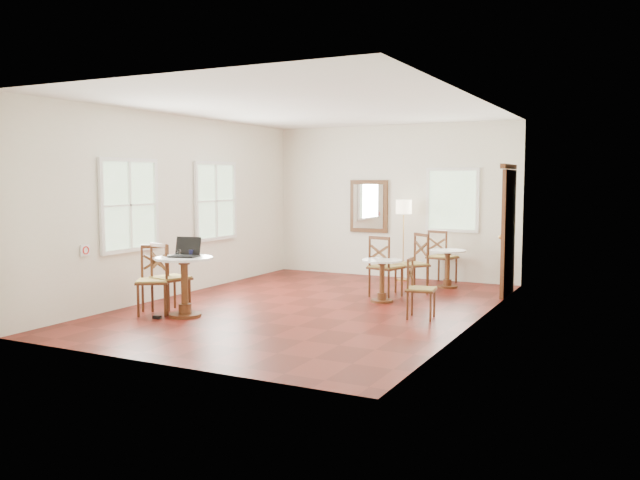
# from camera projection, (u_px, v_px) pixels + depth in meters

# --- Properties ---
(ground) EXTENTS (7.00, 7.00, 0.00)m
(ground) POSITION_uv_depth(u_px,v_px,m) (311.00, 307.00, 10.06)
(ground) COLOR #5A160F
(ground) RESTS_ON ground
(room_shell) EXTENTS (5.02, 7.02, 3.01)m
(room_shell) POSITION_uv_depth(u_px,v_px,m) (316.00, 183.00, 10.16)
(room_shell) COLOR silver
(room_shell) RESTS_ON ground
(cafe_table_near) EXTENTS (0.80, 0.80, 0.85)m
(cafe_table_near) POSITION_uv_depth(u_px,v_px,m) (184.00, 280.00, 9.30)
(cafe_table_near) COLOR #4E2913
(cafe_table_near) RESTS_ON ground
(cafe_table_mid) EXTENTS (0.64, 0.64, 0.68)m
(cafe_table_mid) POSITION_uv_depth(u_px,v_px,m) (382.00, 276.00, 10.44)
(cafe_table_mid) COLOR #4E2913
(cafe_table_mid) RESTS_ON ground
(cafe_table_back) EXTENTS (0.64, 0.64, 0.68)m
(cafe_table_back) POSITION_uv_depth(u_px,v_px,m) (448.00, 264.00, 11.83)
(cafe_table_back) COLOR #4E2913
(cafe_table_back) RESTS_ON ground
(chair_near_a) EXTENTS (0.59, 0.59, 1.02)m
(chair_near_a) POSITION_uv_depth(u_px,v_px,m) (169.00, 278.00, 9.62)
(chair_near_a) COLOR #4E2913
(chair_near_a) RESTS_ON ground
(chair_near_b) EXTENTS (0.63, 0.63, 0.99)m
(chair_near_b) POSITION_uv_depth(u_px,v_px,m) (154.00, 280.00, 9.50)
(chair_near_b) COLOR #4E2913
(chair_near_b) RESTS_ON ground
(chair_mid_a) EXTENTS (0.57, 0.57, 1.02)m
(chair_mid_a) POSITION_uv_depth(u_px,v_px,m) (385.00, 267.00, 10.86)
(chair_mid_a) COLOR #4E2913
(chair_mid_a) RESTS_ON ground
(chair_mid_b) EXTENTS (0.44, 0.44, 0.85)m
(chair_mid_b) POSITION_uv_depth(u_px,v_px,m) (420.00, 289.00, 9.19)
(chair_mid_b) COLOR #4E2913
(chair_mid_b) RESTS_ON ground
(chair_back_a) EXTENTS (0.56, 0.56, 1.00)m
(chair_back_a) POSITION_uv_depth(u_px,v_px,m) (442.00, 257.00, 12.33)
(chair_back_a) COLOR #4E2913
(chair_back_a) RESTS_ON ground
(chair_back_b) EXTENTS (0.66, 0.66, 1.02)m
(chair_back_b) POSITION_uv_depth(u_px,v_px,m) (413.00, 264.00, 11.21)
(chair_back_b) COLOR #4E2913
(chair_back_b) RESTS_ON ground
(floor_lamp) EXTENTS (0.30, 0.30, 1.55)m
(floor_lamp) POSITION_uv_depth(u_px,v_px,m) (404.00, 212.00, 12.58)
(floor_lamp) COLOR #BF8C3F
(floor_lamp) RESTS_ON ground
(laptop) EXTENTS (0.44, 0.39, 0.27)m
(laptop) POSITION_uv_depth(u_px,v_px,m) (186.00, 252.00, 9.33)
(laptop) COLOR black
(laptop) RESTS_ON cafe_table_near
(mouse) EXTENTS (0.09, 0.06, 0.03)m
(mouse) POSITION_uv_depth(u_px,v_px,m) (177.00, 254.00, 9.44)
(mouse) COLOR black
(mouse) RESTS_ON cafe_table_near
(navy_mug) EXTENTS (0.12, 0.08, 0.09)m
(navy_mug) POSITION_uv_depth(u_px,v_px,m) (192.00, 253.00, 9.39)
(navy_mug) COLOR black
(navy_mug) RESTS_ON cafe_table_near
(water_glass) EXTENTS (0.07, 0.07, 0.11)m
(water_glass) POSITION_uv_depth(u_px,v_px,m) (179.00, 253.00, 9.23)
(water_glass) COLOR white
(water_glass) RESTS_ON cafe_table_near
(power_adapter) EXTENTS (0.11, 0.07, 0.04)m
(power_adapter) POSITION_uv_depth(u_px,v_px,m) (157.00, 317.00, 9.20)
(power_adapter) COLOR black
(power_adapter) RESTS_ON ground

